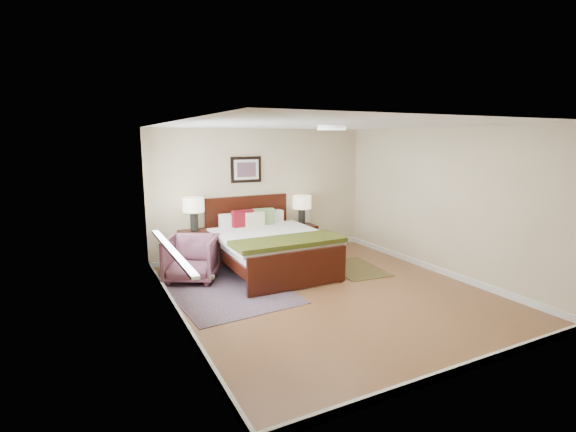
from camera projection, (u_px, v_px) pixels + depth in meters
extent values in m
plane|color=brown|center=(329.00, 293.00, 6.34)|extent=(5.00, 5.00, 0.00)
cube|color=beige|center=(262.00, 193.00, 8.30)|extent=(4.50, 0.04, 2.50)
cube|color=beige|center=(474.00, 252.00, 3.92)|extent=(4.50, 0.04, 2.50)
cube|color=beige|center=(175.00, 226.00, 5.11)|extent=(0.04, 5.00, 2.50)
cube|color=beige|center=(442.00, 202.00, 7.11)|extent=(0.04, 5.00, 2.50)
cube|color=white|center=(332.00, 125.00, 5.88)|extent=(4.50, 5.00, 0.02)
cube|color=silver|center=(165.00, 206.00, 5.71)|extent=(0.02, 2.72, 1.32)
cube|color=silver|center=(166.00, 206.00, 5.71)|extent=(0.01, 2.60, 1.20)
cube|color=silver|center=(171.00, 250.00, 5.84)|extent=(0.10, 2.72, 0.04)
cube|color=silver|center=(220.00, 281.00, 3.61)|extent=(0.01, 1.00, 2.18)
cube|color=brown|center=(222.00, 285.00, 3.62)|extent=(0.01, 0.90, 2.10)
cylinder|color=#999999|center=(212.00, 277.00, 3.98)|extent=(0.04, 0.04, 0.04)
cylinder|color=white|center=(332.00, 128.00, 5.89)|extent=(0.40, 0.40, 0.07)
cylinder|color=beige|center=(332.00, 125.00, 5.88)|extent=(0.44, 0.44, 0.01)
cube|color=#361008|center=(247.00, 226.00, 8.23)|extent=(1.70, 0.06, 1.19)
cube|color=#361008|center=(299.00, 270.00, 6.40)|extent=(1.70, 0.06, 0.59)
cube|color=#361008|center=(226.00, 258.00, 6.98)|extent=(0.06, 2.13, 0.19)
cube|color=#361008|center=(310.00, 247.00, 7.70)|extent=(0.06, 2.13, 0.19)
cube|color=silver|center=(270.00, 245.00, 7.31)|extent=(1.60, 2.11, 0.23)
cube|color=silver|center=(272.00, 237.00, 7.20)|extent=(1.78, 1.88, 0.11)
cube|color=#3F4514|center=(288.00, 242.00, 6.65)|extent=(1.82, 0.70, 0.07)
cube|color=silver|center=(233.00, 221.00, 7.82)|extent=(0.53, 0.18, 0.28)
cube|color=silver|center=(269.00, 218.00, 8.15)|extent=(0.53, 0.18, 0.28)
cube|color=#620B13|center=(243.00, 219.00, 7.77)|extent=(0.41, 0.17, 0.34)
cube|color=#6D8B50|center=(263.00, 217.00, 7.96)|extent=(0.41, 0.16, 0.34)
cube|color=beige|center=(255.00, 220.00, 7.80)|extent=(0.36, 0.13, 0.30)
cube|color=black|center=(246.00, 170.00, 8.04)|extent=(0.62, 0.03, 0.50)
cube|color=silver|center=(246.00, 170.00, 8.02)|extent=(0.50, 0.01, 0.38)
cube|color=#A52D23|center=(247.00, 170.00, 8.01)|extent=(0.38, 0.01, 0.28)
cube|color=#361008|center=(195.00, 232.00, 7.57)|extent=(0.55, 0.50, 0.05)
cube|color=#361008|center=(185.00, 254.00, 7.33)|extent=(0.05, 0.05, 0.61)
cube|color=#361008|center=(212.00, 251.00, 7.55)|extent=(0.05, 0.05, 0.61)
cube|color=#361008|center=(179.00, 248.00, 7.71)|extent=(0.05, 0.05, 0.61)
cube|color=#361008|center=(205.00, 245.00, 7.93)|extent=(0.05, 0.05, 0.61)
cube|color=#361008|center=(198.00, 240.00, 7.39)|extent=(0.49, 0.03, 0.14)
cube|color=#361008|center=(302.00, 227.00, 8.58)|extent=(0.56, 0.42, 0.05)
cube|color=#361008|center=(295.00, 243.00, 8.36)|extent=(0.05, 0.05, 0.51)
cube|color=#361008|center=(316.00, 240.00, 8.58)|extent=(0.05, 0.05, 0.51)
cube|color=#361008|center=(287.00, 239.00, 8.67)|extent=(0.05, 0.05, 0.51)
cube|color=#361008|center=(308.00, 236.00, 8.89)|extent=(0.05, 0.05, 0.51)
cube|color=#361008|center=(306.00, 233.00, 8.42)|extent=(0.50, 0.03, 0.14)
cube|color=#361008|center=(302.00, 245.00, 8.65)|extent=(0.50, 0.36, 0.03)
cube|color=black|center=(302.00, 243.00, 8.64)|extent=(0.20, 0.26, 0.03)
cube|color=black|center=(302.00, 242.00, 8.63)|extent=(0.20, 0.26, 0.03)
cube|color=black|center=(302.00, 240.00, 8.63)|extent=(0.20, 0.26, 0.03)
cylinder|color=black|center=(194.00, 222.00, 7.54)|extent=(0.14, 0.14, 0.32)
cylinder|color=black|center=(194.00, 212.00, 7.50)|extent=(0.02, 0.02, 0.06)
cylinder|color=beige|center=(194.00, 205.00, 7.48)|extent=(0.38, 0.38, 0.26)
cylinder|color=black|center=(302.00, 217.00, 8.54)|extent=(0.14, 0.14, 0.32)
cylinder|color=black|center=(302.00, 209.00, 8.51)|extent=(0.02, 0.02, 0.06)
cylinder|color=beige|center=(302.00, 202.00, 8.48)|extent=(0.38, 0.38, 0.26)
imported|color=brown|center=(192.00, 259.00, 6.82)|extent=(1.08, 1.09, 0.74)
cube|color=#100D45|center=(226.00, 289.00, 6.49)|extent=(1.81, 2.44, 0.01)
cube|color=black|center=(355.00, 268.00, 7.51)|extent=(0.94, 1.31, 0.01)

